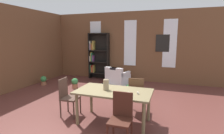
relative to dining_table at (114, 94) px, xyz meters
The scene contains 19 objects.
ground_plane 0.95m from the dining_table, 162.30° to the left, with size 10.26×10.26×0.00m, color brown.
back_wall_brick 4.34m from the dining_table, 98.57° to the left, with size 8.27×0.12×3.09m, color brown.
window_pane_0 4.86m from the dining_table, 119.38° to the left, with size 0.55×0.02×2.01m, color white.
window_pane_1 4.31m from the dining_table, 98.71° to the left, with size 0.55×0.02×2.01m, color white.
window_pane_2 4.39m from the dining_table, 75.61° to the left, with size 0.55×0.02×2.01m, color white.
dining_table is the anchor object (origin of this frame).
vase_on_table 0.28m from the dining_table, behind, with size 0.13×0.13×0.24m, color #998466.
tealight_candle_0 0.58m from the dining_table, ahead, with size 0.04×0.04×0.05m, color silver.
tealight_candle_1 0.40m from the dining_table, 15.42° to the right, with size 0.04×0.04×0.03m, color silver.
dining_chair_near_right 0.80m from the dining_table, 61.15° to the right, with size 0.41×0.41×0.95m.
dining_chair_head_left 1.23m from the dining_table, behind, with size 0.43×0.43×0.95m.
dining_chair_far_right 0.80m from the dining_table, 60.71° to the left, with size 0.43×0.43×0.95m.
bookshelf_tall 4.54m from the dining_table, 118.59° to the left, with size 0.98×0.30×2.16m.
armchair_white 3.41m from the dining_table, 106.17° to the left, with size 0.98×0.98×0.75m.
potted_plant_by_shelf 3.19m from the dining_table, 137.37° to the left, with size 0.25×0.25×0.40m.
potted_plant_corner 1.78m from the dining_table, 90.45° to the left, with size 0.35×0.35×0.48m.
potted_plant_window 4.40m from the dining_table, 150.82° to the left, with size 0.24×0.24×0.37m.
striped_rug 3.13m from the dining_table, 105.56° to the left, with size 1.59×0.71×0.01m.
framed_picture 4.33m from the dining_table, 79.44° to the left, with size 0.56×0.03×0.72m, color black.
Camera 1 is at (1.85, -3.78, 1.94)m, focal length 27.97 mm.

